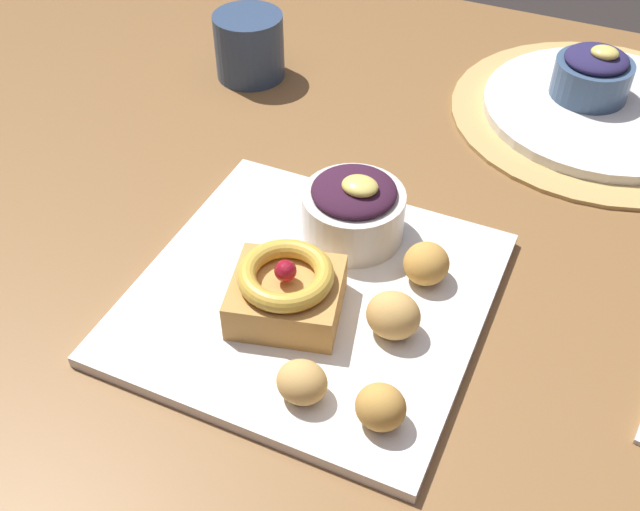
% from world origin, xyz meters
% --- Properties ---
extents(dining_table, '(1.47, 1.07, 0.73)m').
position_xyz_m(dining_table, '(0.00, 0.00, 0.65)').
color(dining_table, brown).
rests_on(dining_table, ground_plane).
extents(woven_placemat, '(0.36, 0.36, 0.00)m').
position_xyz_m(woven_placemat, '(0.24, 0.30, 0.73)').
color(woven_placemat, tan).
rests_on(woven_placemat, dining_table).
extents(front_plate, '(0.31, 0.31, 0.01)m').
position_xyz_m(front_plate, '(0.05, -0.12, 0.74)').
color(front_plate, white).
rests_on(front_plate, dining_table).
extents(cake_slice, '(0.11, 0.11, 0.06)m').
position_xyz_m(cake_slice, '(0.04, -0.16, 0.77)').
color(cake_slice, '#C68E47').
rests_on(cake_slice, front_plate).
extents(berry_ramekin, '(0.10, 0.10, 0.07)m').
position_xyz_m(berry_ramekin, '(0.06, -0.04, 0.77)').
color(berry_ramekin, silver).
rests_on(berry_ramekin, front_plate).
extents(fritter_front, '(0.04, 0.04, 0.04)m').
position_xyz_m(fritter_front, '(0.14, -0.07, 0.76)').
color(fritter_front, gold).
rests_on(fritter_front, front_plate).
extents(fritter_middle, '(0.04, 0.04, 0.03)m').
position_xyz_m(fritter_middle, '(0.09, -0.23, 0.76)').
color(fritter_middle, tan).
rests_on(fritter_middle, front_plate).
extents(fritter_back, '(0.04, 0.04, 0.04)m').
position_xyz_m(fritter_back, '(0.16, -0.23, 0.76)').
color(fritter_back, gold).
rests_on(fritter_back, front_plate).
extents(fritter_extra, '(0.05, 0.04, 0.04)m').
position_xyz_m(fritter_extra, '(0.13, -0.14, 0.76)').
color(fritter_extra, tan).
rests_on(fritter_extra, front_plate).
extents(back_plate, '(0.28, 0.28, 0.01)m').
position_xyz_m(back_plate, '(0.24, 0.30, 0.74)').
color(back_plate, white).
rests_on(back_plate, woven_placemat).
extents(back_ramekin, '(0.09, 0.09, 0.07)m').
position_xyz_m(back_ramekin, '(0.22, 0.31, 0.78)').
color(back_ramekin, '#3D5675').
rests_on(back_ramekin, back_plate).
extents(coffee_mug, '(0.09, 0.09, 0.08)m').
position_xyz_m(coffee_mug, '(-0.19, 0.21, 0.77)').
color(coffee_mug, '#334766').
rests_on(coffee_mug, dining_table).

